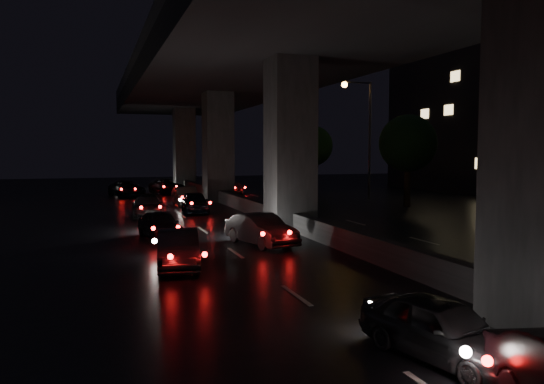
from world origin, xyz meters
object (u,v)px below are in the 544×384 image
viaduct (290,51)px  car_1 (261,229)px  streetlight_far (364,126)px  car_0 (160,225)px

viaduct → car_1: bearing=-125.4°
car_1 → viaduct: bearing=40.6°
streetlight_far → car_1: bearing=-129.1°
viaduct → car_1: size_ratio=21.44×
car_1 → streetlight_far: bearing=36.8°
car_1 → car_0: bearing=127.2°
viaduct → streetlight_far: bearing=49.8°
viaduct → car_0: viaduct is taller
streetlight_far → car_0: bearing=-141.1°
streetlight_far → car_1: 22.10m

